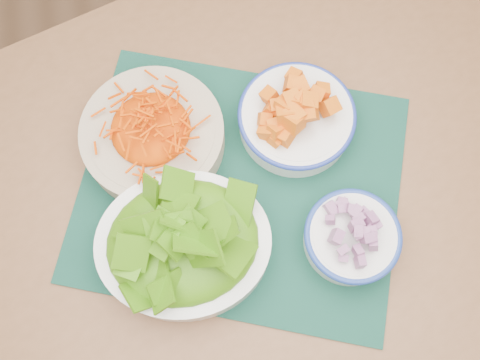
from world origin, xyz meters
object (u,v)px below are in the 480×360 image
(lettuce_bowl, at_px, (183,242))
(table, at_px, (256,216))
(placemat, at_px, (240,186))
(onion_bowl, at_px, (352,237))
(squash_bowl, at_px, (297,115))
(carrot_bowl, at_px, (152,132))

(lettuce_bowl, bearing_deg, table, 29.93)
(placemat, relative_size, onion_bowl, 3.20)
(placemat, height_order, squash_bowl, squash_bowl)
(carrot_bowl, xyz_separation_m, squash_bowl, (0.23, -0.01, -0.00))
(table, bearing_deg, onion_bowl, -52.20)
(table, height_order, squash_bowl, squash_bowl)
(table, xyz_separation_m, placemat, (-0.02, 0.03, 0.09))
(table, relative_size, lettuce_bowl, 5.62)
(squash_bowl, xyz_separation_m, onion_bowl, (0.04, -0.20, -0.01))
(table, relative_size, placemat, 3.11)
(table, relative_size, carrot_bowl, 5.38)
(table, xyz_separation_m, lettuce_bowl, (-0.12, -0.05, 0.14))
(placemat, relative_size, lettuce_bowl, 1.80)
(squash_bowl, bearing_deg, onion_bowl, -79.51)
(placemat, distance_m, onion_bowl, 0.19)
(carrot_bowl, xyz_separation_m, lettuce_bowl, (0.02, -0.18, 0.01))
(onion_bowl, bearing_deg, lettuce_bowl, 171.97)
(placemat, distance_m, squash_bowl, 0.14)
(squash_bowl, height_order, onion_bowl, squash_bowl)
(onion_bowl, bearing_deg, carrot_bowl, 140.83)
(table, height_order, carrot_bowl, carrot_bowl)
(lettuce_bowl, height_order, onion_bowl, lettuce_bowl)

